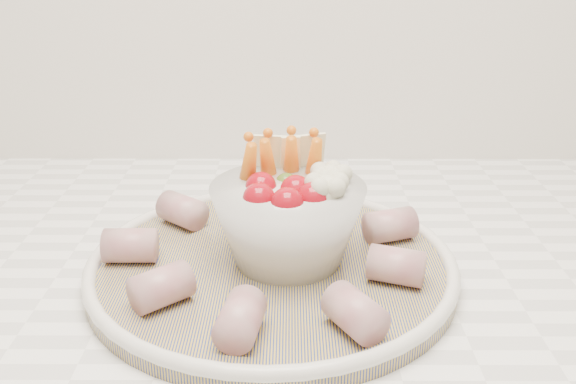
{
  "coord_description": "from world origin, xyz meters",
  "views": [
    {
      "loc": [
        0.04,
        0.94,
        1.2
      ],
      "look_at": [
        0.03,
        1.44,
        1.0
      ],
      "focal_mm": 40.0,
      "sensor_mm": 36.0,
      "label": 1
    }
  ],
  "objects": [
    {
      "name": "veggie_bowl",
      "position": [
        0.04,
        1.44,
        0.98
      ],
      "size": [
        0.13,
        0.13,
        0.11
      ],
      "color": "silver",
      "rests_on": "serving_platter"
    },
    {
      "name": "serving_platter",
      "position": [
        0.02,
        1.44,
        0.93
      ],
      "size": [
        0.32,
        0.32,
        0.02
      ],
      "color": "navy",
      "rests_on": "kitchen_counter"
    },
    {
      "name": "cured_meat_rolls",
      "position": [
        0.02,
        1.44,
        0.95
      ],
      "size": [
        0.28,
        0.27,
        0.03
      ],
      "color": "#A14955",
      "rests_on": "serving_platter"
    }
  ]
}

